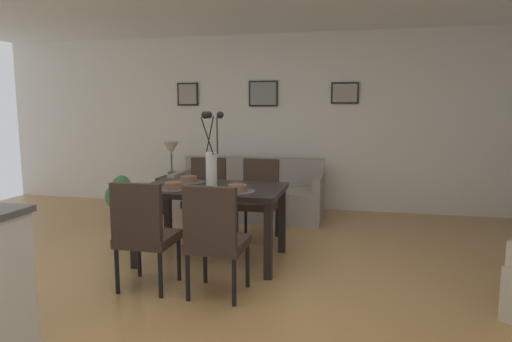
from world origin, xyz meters
TOP-DOWN VIEW (x-y plane):
  - ground_plane at (0.00, 0.00)m, footprint 9.00×9.00m
  - back_wall_panel at (0.00, 3.25)m, footprint 9.00×0.10m
  - dining_table at (-0.18, 0.67)m, footprint 1.40×0.89m
  - dining_chair_near_left at (-0.49, -0.18)m, footprint 0.44×0.44m
  - dining_chair_near_right at (-0.52, 1.50)m, footprint 0.46×0.46m
  - dining_chair_far_left at (0.13, -0.19)m, footprint 0.45×0.45m
  - dining_chair_far_right at (0.12, 1.50)m, footprint 0.45×0.45m
  - centerpiece_vase at (-0.18, 0.67)m, footprint 0.21×0.23m
  - placemat_near_left at (-0.49, 0.47)m, footprint 0.32×0.32m
  - bowl_near_left at (-0.49, 0.47)m, footprint 0.17×0.17m
  - placemat_near_right at (-0.49, 0.87)m, footprint 0.32×0.32m
  - bowl_near_right at (-0.49, 0.87)m, footprint 0.17×0.17m
  - placemat_far_left at (0.14, 0.47)m, footprint 0.32×0.32m
  - bowl_far_left at (0.14, 0.47)m, footprint 0.17×0.17m
  - sofa at (-0.25, 2.54)m, footprint 2.04×0.84m
  - side_table at (-1.39, 2.52)m, footprint 0.36×0.36m
  - table_lamp at (-1.39, 2.52)m, footprint 0.22×0.22m
  - framed_picture_left at (-1.38, 3.18)m, footprint 0.34×0.03m
  - framed_picture_center at (-0.18, 3.18)m, footprint 0.44×0.03m
  - framed_picture_right at (1.02, 3.18)m, footprint 0.39×0.03m
  - potted_plant at (-1.71, 1.61)m, footprint 0.36×0.36m

SIDE VIEW (x-z plane):
  - ground_plane at x=0.00m, z-range 0.00..0.00m
  - side_table at x=-1.39m, z-range 0.00..0.52m
  - sofa at x=-0.25m, z-range -0.12..0.68m
  - potted_plant at x=-1.71m, z-range 0.04..0.71m
  - dining_chair_near_left at x=-0.49m, z-range 0.05..0.97m
  - dining_chair_near_right at x=-0.52m, z-range 0.05..0.97m
  - dining_chair_far_left at x=0.13m, z-range 0.05..0.97m
  - dining_chair_far_right at x=0.12m, z-range 0.05..0.97m
  - dining_table at x=-0.18m, z-range 0.28..1.02m
  - placemat_near_left at x=-0.49m, z-range 0.74..0.75m
  - placemat_near_right at x=-0.49m, z-range 0.74..0.75m
  - placemat_far_left at x=0.14m, z-range 0.74..0.75m
  - bowl_near_left at x=-0.49m, z-range 0.75..0.81m
  - bowl_near_right at x=-0.49m, z-range 0.75..0.81m
  - bowl_far_left at x=0.14m, z-range 0.75..0.81m
  - table_lamp at x=-1.39m, z-range 0.64..1.15m
  - centerpiece_vase at x=-0.18m, z-range 0.66..1.39m
  - back_wall_panel at x=0.00m, z-range 0.00..2.60m
  - framed_picture_center at x=-0.18m, z-range 1.53..1.92m
  - framed_picture_right at x=1.02m, z-range 1.57..1.88m
  - framed_picture_left at x=-1.38m, z-range 1.55..1.90m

